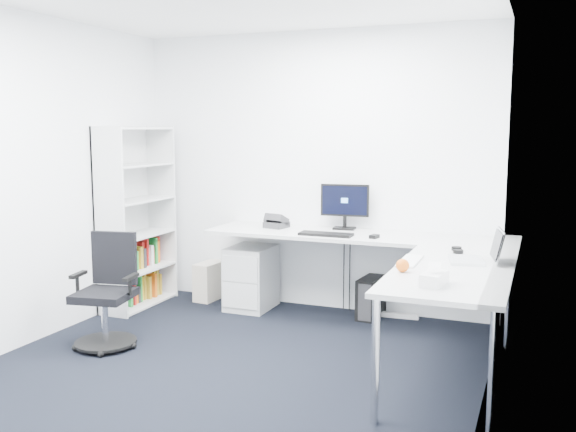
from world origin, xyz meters
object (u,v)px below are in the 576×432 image
at_px(task_chair, 104,292).
at_px(laptop, 467,245).
at_px(l_desk, 346,286).
at_px(bookshelf, 137,217).
at_px(monitor, 345,206).

xyz_separation_m(task_chair, laptop, (2.76, 0.57, 0.48)).
bearing_deg(task_chair, l_desk, 22.85).
relative_size(bookshelf, monitor, 3.88).
relative_size(l_desk, laptop, 7.92).
distance_m(l_desk, monitor, 0.87).
bearing_deg(bookshelf, task_chair, -67.64).
height_order(monitor, laptop, monitor).
bearing_deg(bookshelf, monitor, 14.52).
xyz_separation_m(l_desk, monitor, (-0.19, 0.56, 0.63)).
relative_size(monitor, laptop, 1.31).
height_order(bookshelf, task_chair, bookshelf).
bearing_deg(l_desk, laptop, -26.75).
relative_size(l_desk, bookshelf, 1.56).
distance_m(l_desk, bookshelf, 2.23).
bearing_deg(monitor, l_desk, -77.55).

